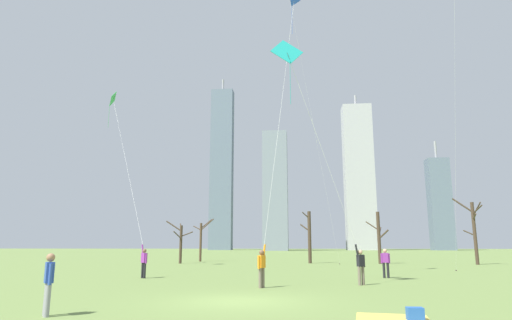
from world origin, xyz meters
The scene contains 17 objects.
ground_plane centered at (0.00, 0.00, 0.00)m, with size 400.00×400.00×0.00m, color olive.
kite_flyer_far_back_blue centered at (0.82, 6.32, 5.35)m, with size 2.30×7.79×18.99m.
kite_flyer_midfield_right_teal centered at (4.07, 5.80, 3.50)m, with size 4.30×2.31×11.66m.
kite_flyer_foreground_right_green centered at (-8.53, 12.13, 4.35)m, with size 7.69×11.44×15.24m.
bystander_far_off_by_trees centered at (6.97, 10.89, 0.90)m, with size 0.51×0.25×1.62m.
bystander_watching_nearby centered at (-4.66, -3.54, 0.90)m, with size 0.37×0.42×1.62m.
distant_kite_drifting_left_orange centered at (1.90, 23.95, 24.41)m, with size 5.12×5.19×27.82m.
picnic_spot centered at (4.62, -3.11, 0.09)m, with size 1.99×1.65×0.31m.
bare_tree_left_of_center centered at (-8.87, 34.35, 2.50)m, with size 2.50×2.03×4.85m.
bare_tree_right_of_center centered at (3.28, 30.54, 2.73)m, with size 1.14×1.51×5.28m.
bare_tree_center centered at (-9.85, 28.85, 2.23)m, with size 2.79×1.88×4.30m.
bare_tree_leftmost centered at (18.95, 28.68, 3.37)m, with size 2.01×2.25×6.40m.
bare_tree_far_right_edge centered at (10.21, 29.90, 2.65)m, with size 2.11×1.68×5.14m.
skyline_squat_block centered at (-26.18, 146.38, 31.14)m, with size 8.45×5.33×67.08m.
skyline_mid_tower_right centered at (53.02, 142.96, 16.26)m, with size 7.36×5.61×39.00m.
skyline_short_annex centered at (-4.72, 128.84, 19.75)m, with size 8.19×9.44×39.51m.
skyline_slender_spire centered at (25.41, 144.36, 26.74)m, with size 10.53×7.79×58.01m.
Camera 1 is at (1.91, -14.79, 1.84)m, focal length 30.15 mm.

